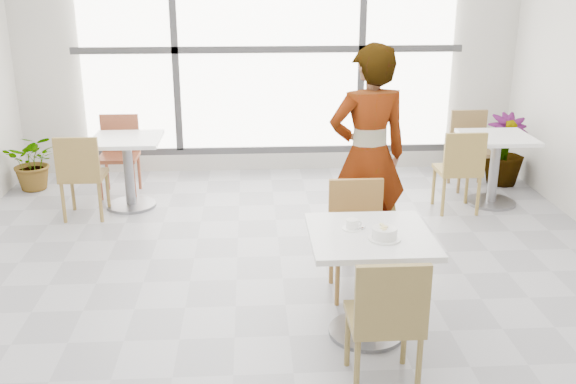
{
  "coord_description": "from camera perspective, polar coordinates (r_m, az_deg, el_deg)",
  "views": [
    {
      "loc": [
        -0.24,
        -4.31,
        2.38
      ],
      "look_at": [
        0.0,
        -0.3,
        1.0
      ],
      "focal_mm": 40.36,
      "sensor_mm": 36.0,
      "label": 1
    }
  ],
  "objects": [
    {
      "name": "floor",
      "position": [
        4.93,
        -0.21,
        -9.9
      ],
      "size": [
        7.0,
        7.0,
        0.0
      ],
      "primitive_type": "plane",
      "color": "#9E9EA5",
      "rests_on": "ground"
    },
    {
      "name": "wall_back",
      "position": [
        7.87,
        -1.7,
        12.52
      ],
      "size": [
        6.0,
        0.0,
        6.0
      ],
      "primitive_type": "plane",
      "rotation": [
        1.57,
        0.0,
        0.0
      ],
      "color": "silver",
      "rests_on": "ground"
    },
    {
      "name": "window",
      "position": [
        7.8,
        -1.68,
        12.47
      ],
      "size": [
        4.6,
        0.07,
        2.52
      ],
      "color": "white",
      "rests_on": "ground"
    },
    {
      "name": "main_table",
      "position": [
        4.37,
        7.15,
        -6.38
      ],
      "size": [
        0.8,
        0.8,
        0.75
      ],
      "color": "silver",
      "rests_on": "ground"
    },
    {
      "name": "chair_near",
      "position": [
        3.83,
        8.71,
        -10.71
      ],
      "size": [
        0.42,
        0.42,
        0.87
      ],
      "rotation": [
        0.0,
        0.0,
        3.14
      ],
      "color": "olive",
      "rests_on": "ground"
    },
    {
      "name": "chair_far",
      "position": [
        4.99,
        6.11,
        -3.29
      ],
      "size": [
        0.42,
        0.42,
        0.87
      ],
      "color": "olive",
      "rests_on": "ground"
    },
    {
      "name": "oatmeal_bowl",
      "position": [
        4.18,
        8.51,
        -3.61
      ],
      "size": [
        0.21,
        0.21,
        0.1
      ],
      "color": "white",
      "rests_on": "main_table"
    },
    {
      "name": "coffee_cup",
      "position": [
        4.32,
        5.69,
        -2.9
      ],
      "size": [
        0.16,
        0.13,
        0.07
      ],
      "color": "white",
      "rests_on": "main_table"
    },
    {
      "name": "person",
      "position": [
        5.4,
        7.06,
        3.16
      ],
      "size": [
        0.74,
        0.55,
        1.85
      ],
      "primitive_type": "imported",
      "rotation": [
        0.0,
        0.0,
        3.31
      ],
      "color": "black",
      "rests_on": "ground"
    },
    {
      "name": "bg_table_left",
      "position": [
        6.94,
        -13.92,
        2.56
      ],
      "size": [
        0.7,
        0.7,
        0.75
      ],
      "color": "white",
      "rests_on": "ground"
    },
    {
      "name": "bg_table_right",
      "position": [
        7.17,
        17.78,
        2.71
      ],
      "size": [
        0.7,
        0.7,
        0.75
      ],
      "color": "white",
      "rests_on": "ground"
    },
    {
      "name": "bg_chair_left_near",
      "position": [
        6.71,
        -17.76,
        1.75
      ],
      "size": [
        0.42,
        0.42,
        0.87
      ],
      "rotation": [
        0.0,
        0.0,
        3.14
      ],
      "color": "olive",
      "rests_on": "ground"
    },
    {
      "name": "bg_chair_left_far",
      "position": [
        7.43,
        -14.63,
        3.67
      ],
      "size": [
        0.42,
        0.42,
        0.87
      ],
      "color": "#A05235",
      "rests_on": "ground"
    },
    {
      "name": "bg_chair_right_near",
      "position": [
        6.79,
        14.93,
        2.22
      ],
      "size": [
        0.42,
        0.42,
        0.87
      ],
      "rotation": [
        0.0,
        0.0,
        3.14
      ],
      "color": "#A58642",
      "rests_on": "ground"
    },
    {
      "name": "bg_chair_right_far",
      "position": [
        7.7,
        15.72,
        4.1
      ],
      "size": [
        0.42,
        0.42,
        0.87
      ],
      "color": "olive",
      "rests_on": "ground"
    },
    {
      "name": "plant_left",
      "position": [
        7.89,
        -21.48,
        2.51
      ],
      "size": [
        0.63,
        0.56,
        0.65
      ],
      "primitive_type": "imported",
      "rotation": [
        0.0,
        0.0,
        0.09
      ],
      "color": "#498B49",
      "rests_on": "ground"
    },
    {
      "name": "plant_right",
      "position": [
        7.92,
        18.54,
        3.56
      ],
      "size": [
        0.49,
        0.49,
        0.83
      ],
      "primitive_type": "imported",
      "rotation": [
        0.0,
        0.0,
        -0.06
      ],
      "color": "#517840",
      "rests_on": "ground"
    }
  ]
}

